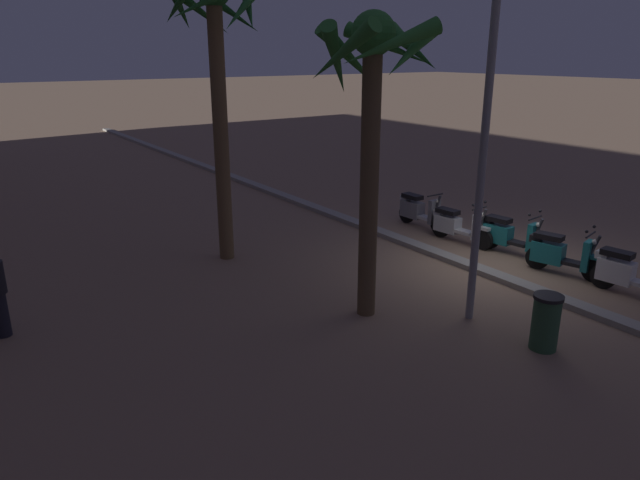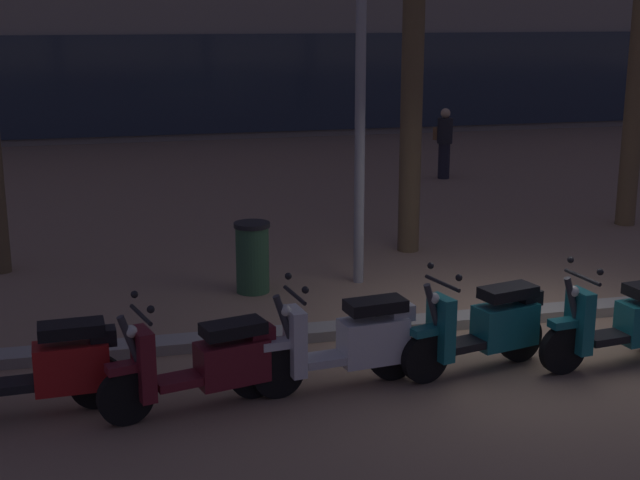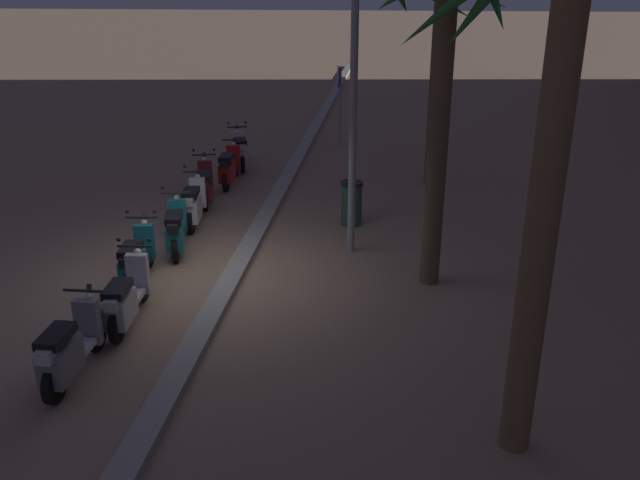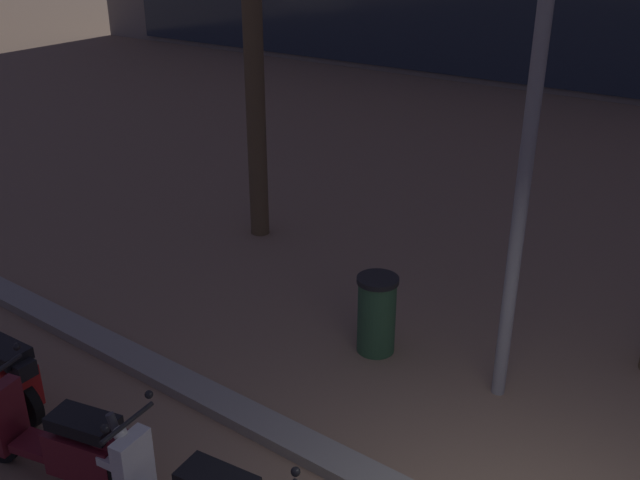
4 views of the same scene
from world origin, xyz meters
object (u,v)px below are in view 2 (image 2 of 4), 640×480
object	(u,v)px
scooter_teal_gap_after_mid	(486,327)
litter_bin	(252,257)
scooter_maroon_second_in_line	(205,364)
street_lamp	(361,11)
scooter_teal_tail_end	(627,322)
scooter_red_lead_nearest	(39,368)
pedestrian_by_palm_tree	(444,142)
scooter_white_far_back	(350,342)

from	to	relation	value
scooter_teal_gap_after_mid	litter_bin	distance (m)	3.75
scooter_maroon_second_in_line	scooter_teal_gap_after_mid	bearing A→B (deg)	4.77
litter_bin	scooter_maroon_second_in_line	bearing A→B (deg)	-106.74
scooter_teal_gap_after_mid	street_lamp	world-z (taller)	street_lamp
scooter_teal_tail_end	scooter_maroon_second_in_line	bearing A→B (deg)	-179.46
scooter_red_lead_nearest	pedestrian_by_palm_tree	size ratio (longest dim) A/B	1.20
scooter_teal_tail_end	litter_bin	world-z (taller)	scooter_teal_tail_end
scooter_teal_tail_end	street_lamp	size ratio (longest dim) A/B	0.31
litter_bin	street_lamp	distance (m)	3.50
scooter_maroon_second_in_line	litter_bin	xyz separation A→B (m)	(1.04, 3.47, 0.04)
scooter_red_lead_nearest	pedestrian_by_palm_tree	world-z (taller)	pedestrian_by_palm_tree
scooter_white_far_back	litter_bin	xyz separation A→B (m)	(-0.41, 3.31, 0.02)
scooter_white_far_back	street_lamp	world-z (taller)	street_lamp
scooter_teal_gap_after_mid	pedestrian_by_palm_tree	xyz separation A→B (m)	(3.65, 10.49, 0.36)
scooter_white_far_back	street_lamp	bearing A→B (deg)	72.40
scooter_white_far_back	pedestrian_by_palm_tree	distance (m)	11.76
scooter_maroon_second_in_line	scooter_teal_tail_end	world-z (taller)	same
scooter_maroon_second_in_line	scooter_teal_gap_after_mid	distance (m)	2.96
pedestrian_by_palm_tree	scooter_teal_gap_after_mid	bearing A→B (deg)	-109.17
litter_bin	scooter_red_lead_nearest	bearing A→B (deg)	-128.01
pedestrian_by_palm_tree	litter_bin	world-z (taller)	pedestrian_by_palm_tree
pedestrian_by_palm_tree	litter_bin	distance (m)	9.15
scooter_teal_tail_end	pedestrian_by_palm_tree	xyz separation A→B (m)	(2.12, 10.69, 0.37)
scooter_teal_gap_after_mid	litter_bin	world-z (taller)	scooter_teal_gap_after_mid
scooter_maroon_second_in_line	scooter_white_far_back	bearing A→B (deg)	6.25
scooter_maroon_second_in_line	litter_bin	bearing A→B (deg)	73.26
scooter_teal_tail_end	scooter_red_lead_nearest	bearing A→B (deg)	178.40
scooter_maroon_second_in_line	scooter_white_far_back	size ratio (longest dim) A/B	1.00
scooter_white_far_back	scooter_teal_gap_after_mid	bearing A→B (deg)	3.32
scooter_teal_gap_after_mid	scooter_teal_tail_end	distance (m)	1.54
scooter_teal_gap_after_mid	pedestrian_by_palm_tree	size ratio (longest dim) A/B	1.10
scooter_white_far_back	pedestrian_by_palm_tree	world-z (taller)	pedestrian_by_palm_tree
scooter_white_far_back	scooter_teal_gap_after_mid	size ratio (longest dim) A/B	1.02
scooter_red_lead_nearest	scooter_white_far_back	xyz separation A→B (m)	(2.96, -0.05, 0.00)
scooter_teal_gap_after_mid	pedestrian_by_palm_tree	world-z (taller)	pedestrian_by_palm_tree
scooter_maroon_second_in_line	street_lamp	xyz separation A→B (m)	(2.54, 3.56, 3.20)
pedestrian_by_palm_tree	scooter_maroon_second_in_line	bearing A→B (deg)	-121.57
scooter_teal_gap_after_mid	street_lamp	distance (m)	4.61
scooter_red_lead_nearest	scooter_teal_tail_end	xyz separation A→B (m)	(5.98, -0.17, -0.00)
scooter_maroon_second_in_line	scooter_teal_gap_after_mid	world-z (taller)	same
scooter_teal_gap_after_mid	scooter_white_far_back	bearing A→B (deg)	-176.68
scooter_teal_tail_end	litter_bin	size ratio (longest dim) A/B	1.92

